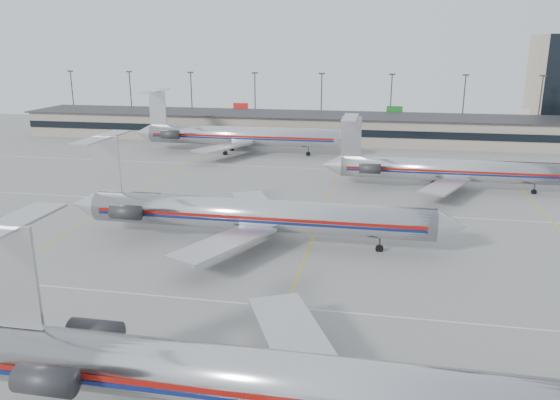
# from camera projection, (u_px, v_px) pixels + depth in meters

# --- Properties ---
(ground) EXTENTS (260.00, 260.00, 0.00)m
(ground) POSITION_uv_depth(u_px,v_px,m) (261.00, 371.00, 38.77)
(ground) COLOR gray
(ground) RESTS_ON ground
(apron_markings) EXTENTS (160.00, 0.15, 0.02)m
(apron_markings) POSITION_uv_depth(u_px,v_px,m) (286.00, 307.00, 48.21)
(apron_markings) COLOR silver
(apron_markings) RESTS_ON ground
(terminal) EXTENTS (162.00, 17.00, 6.25)m
(terminal) POSITION_uv_depth(u_px,v_px,m) (351.00, 128.00, 130.42)
(terminal) COLOR gray
(terminal) RESTS_ON ground
(light_mast_row) EXTENTS (163.60, 0.40, 15.28)m
(light_mast_row) POSITION_uv_depth(u_px,v_px,m) (356.00, 99.00, 142.18)
(light_mast_row) COLOR #38383D
(light_mast_row) RESTS_ON ground
(jet_foreground) EXTENTS (46.40, 27.32, 12.14)m
(jet_foreground) POSITION_uv_depth(u_px,v_px,m) (292.00, 383.00, 31.53)
(jet_foreground) COLOR silver
(jet_foreground) RESTS_ON ground
(jet_second_row) EXTENTS (46.62, 27.45, 12.20)m
(jet_second_row) POSITION_uv_depth(u_px,v_px,m) (250.00, 214.00, 62.96)
(jet_second_row) COLOR silver
(jet_second_row) RESTS_ON ground
(jet_third_row) EXTENTS (41.90, 25.77, 11.46)m
(jet_third_row) POSITION_uv_depth(u_px,v_px,m) (448.00, 170.00, 86.26)
(jet_third_row) COLOR silver
(jet_third_row) RESTS_ON ground
(jet_back_row) EXTENTS (48.26, 29.68, 13.20)m
(jet_back_row) POSITION_uv_depth(u_px,v_px,m) (238.00, 135.00, 115.56)
(jet_back_row) COLOR silver
(jet_back_row) RESTS_ON ground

